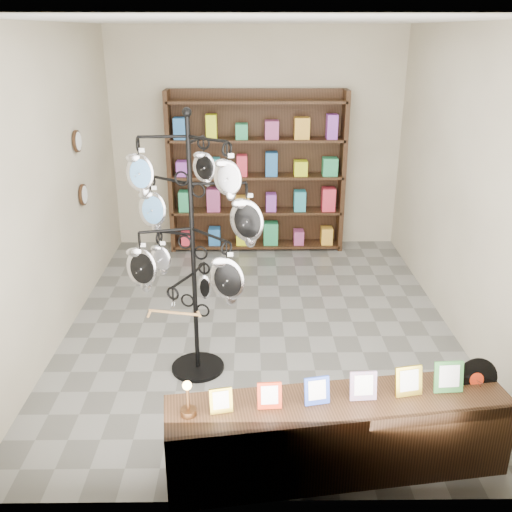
% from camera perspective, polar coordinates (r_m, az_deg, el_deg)
% --- Properties ---
extents(ground, '(5.00, 5.00, 0.00)m').
position_cam_1_polar(ground, '(6.16, 0.33, -6.64)').
color(ground, slate).
rests_on(ground, ground).
extents(room_envelope, '(5.00, 5.00, 5.00)m').
position_cam_1_polar(room_envelope, '(5.53, 0.37, 10.49)').
color(room_envelope, beige).
rests_on(room_envelope, ground).
extents(display_tree, '(1.26, 1.23, 2.37)m').
position_cam_1_polar(display_tree, '(4.81, -6.43, 2.68)').
color(display_tree, black).
rests_on(display_tree, ground).
extents(front_shelf, '(2.41, 0.80, 0.84)m').
position_cam_1_polar(front_shelf, '(4.21, 8.13, -17.29)').
color(front_shelf, black).
rests_on(front_shelf, ground).
extents(back_shelving, '(2.42, 0.36, 2.20)m').
position_cam_1_polar(back_shelving, '(7.95, 0.06, 7.89)').
color(back_shelving, black).
rests_on(back_shelving, ground).
extents(wall_clocks, '(0.03, 0.24, 0.84)m').
position_cam_1_polar(wall_clocks, '(6.65, -17.17, 8.37)').
color(wall_clocks, black).
rests_on(wall_clocks, ground).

